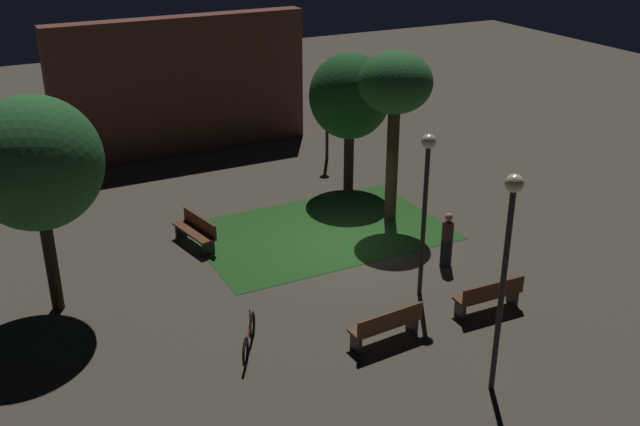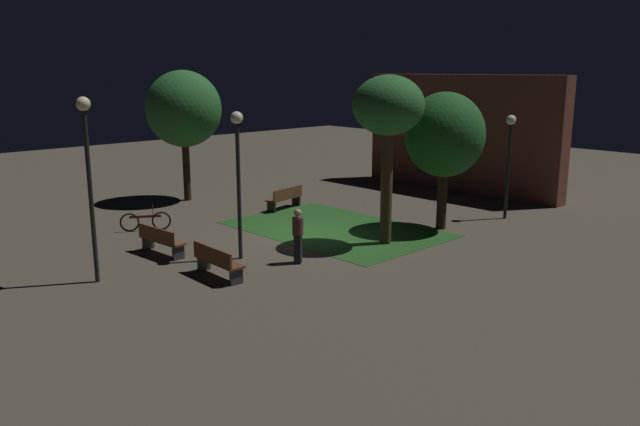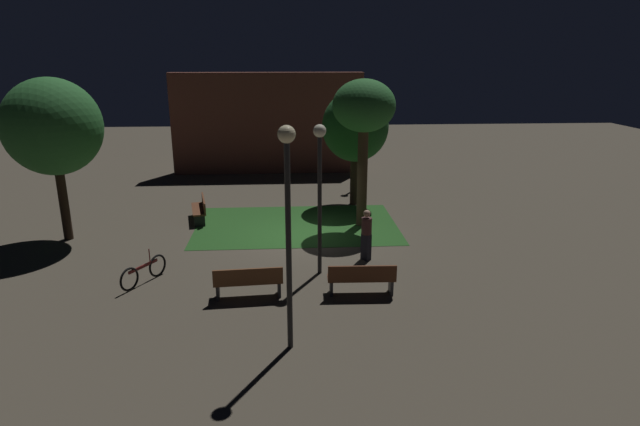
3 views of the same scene
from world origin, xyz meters
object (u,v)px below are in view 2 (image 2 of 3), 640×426
bench_lawn_edge (160,240)px  tree_right_canopy (445,135)px  bench_back_row (217,261)px  bench_by_lamp (285,197)px  pedestrian (298,235)px  lamp_post_plaza_west (509,147)px  lamp_post_near_wall (88,160)px  bicycle (146,221)px  tree_back_right (388,110)px  lamp_post_plaza_east (238,159)px  tree_near_wall (184,109)px

bench_lawn_edge → tree_right_canopy: 10.06m
bench_back_row → bench_by_lamp: 8.69m
pedestrian → tree_right_canopy: bearing=86.1°
lamp_post_plaza_west → lamp_post_near_wall: (-3.57, -14.37, 0.58)m
lamp_post_plaza_west → bicycle: (-7.61, -10.76, -2.34)m
bench_back_row → tree_right_canopy: tree_right_canopy is taller
bicycle → pedestrian: 6.60m
tree_back_right → pedestrian: size_ratio=3.32×
bench_back_row → lamp_post_plaza_east: 3.09m
lamp_post_near_wall → pedestrian: lamp_post_near_wall is taller
tree_near_wall → lamp_post_plaza_east: bearing=-22.4°
bench_by_lamp → tree_near_wall: bearing=-156.2°
tree_near_wall → bicycle: tree_near_wall is taller
tree_back_right → lamp_post_plaza_east: size_ratio=1.23×
bench_by_lamp → bicycle: bearing=-96.7°
tree_back_right → bench_lawn_edge: bearing=-122.7°
lamp_post_near_wall → bench_lawn_edge: bearing=113.1°
bench_lawn_edge → tree_right_canopy: tree_right_canopy is taller
lamp_post_plaza_east → pedestrian: size_ratio=2.69×
pedestrian → bicycle: bearing=-168.1°
tree_right_canopy → lamp_post_plaza_east: tree_right_canopy is taller
bench_lawn_edge → lamp_post_near_wall: size_ratio=0.38×
lamp_post_near_wall → pedestrian: 6.03m
bench_by_lamp → tree_right_canopy: bearing=17.2°
bench_by_lamp → lamp_post_plaza_west: size_ratio=0.48×
bench_lawn_edge → lamp_post_plaza_east: 3.52m
bench_lawn_edge → lamp_post_plaza_east: (1.96, 1.53, 2.49)m
tree_back_right → tree_right_canopy: bearing=88.3°
bench_back_row → tree_back_right: (0.84, 5.95, 3.80)m
tree_right_canopy → tree_back_right: size_ratio=0.89×
lamp_post_plaza_east → bicycle: (-4.94, -0.42, -2.62)m
tree_back_right → lamp_post_near_wall: size_ratio=1.10×
lamp_post_plaza_west → lamp_post_plaza_east: lamp_post_plaza_east is taller
bench_back_row → lamp_post_plaza_west: (1.66, 11.88, 2.20)m
bicycle → tree_right_canopy: bearing=48.3°
tree_right_canopy → lamp_post_near_wall: lamp_post_near_wall is taller
bicycle → lamp_post_plaza_west: bearing=54.7°
bicycle → pedestrian: (6.44, 1.36, 0.51)m
pedestrian → tree_back_right: bearing=84.3°
lamp_post_near_wall → bicycle: bearing=138.2°
tree_right_canopy → lamp_post_plaza_west: bearing=76.4°
bench_back_row → bicycle: (-5.95, 1.12, -0.14)m
pedestrian → lamp_post_plaza_west: bearing=82.9°
tree_near_wall → tree_back_right: size_ratio=1.02×
lamp_post_plaza_west → lamp_post_near_wall: lamp_post_near_wall is taller
lamp_post_near_wall → pedestrian: bearing=64.2°
lamp_post_plaza_west → lamp_post_near_wall: bearing=-104.0°
tree_back_right → pedestrian: 4.89m
pedestrian → lamp_post_plaza_east: bearing=-147.9°
tree_right_canopy → bicycle: 10.75m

